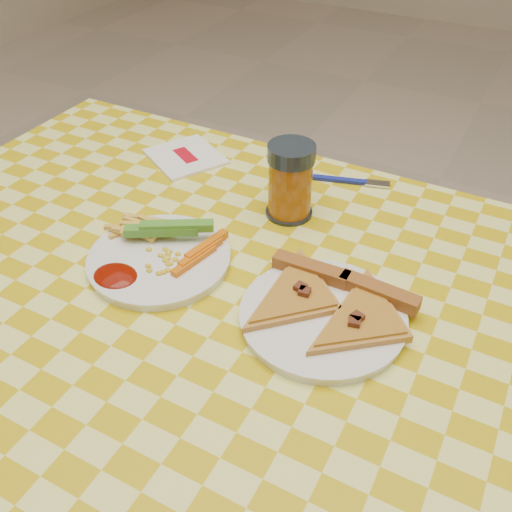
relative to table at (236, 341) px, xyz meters
The scene contains 8 objects.
table is the anchor object (origin of this frame).
plate_left 0.17m from the table, behind, with size 0.21×0.21×0.01m, color white.
plate_right 0.15m from the table, 13.29° to the left, with size 0.22×0.22×0.01m, color white.
fries_veggies 0.19m from the table, 164.71° to the left, with size 0.20×0.19×0.04m.
pizza_slices 0.16m from the table, 20.04° to the left, with size 0.24×0.22×0.02m.
drink_glass 0.27m from the table, 96.98° to the left, with size 0.08×0.08×0.13m.
napkin 0.43m from the table, 132.68° to the left, with size 0.18×0.17×0.01m.
fork 0.39m from the table, 85.36° to the left, with size 0.14×0.05×0.01m.
Camera 1 is at (0.29, -0.49, 1.31)m, focal length 40.00 mm.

